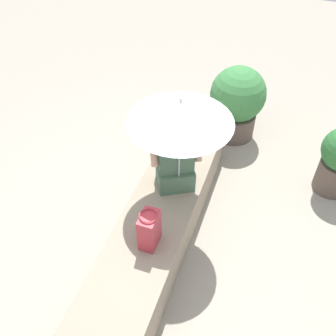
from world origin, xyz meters
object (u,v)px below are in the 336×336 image
object	(u,v)px
handbag_black	(149,230)
planter_far	(237,101)
person_seated	(176,154)
parasol	(181,112)
magazine	(201,140)

from	to	relation	value
handbag_black	planter_far	world-z (taller)	planter_far
handbag_black	person_seated	bearing A→B (deg)	1.55
parasol	magazine	size ratio (longest dim) A/B	3.82
parasol	planter_far	xyz separation A→B (m)	(1.63, -0.22, -0.90)
magazine	parasol	bearing A→B (deg)	-153.64
person_seated	planter_far	bearing A→B (deg)	-10.50
person_seated	handbag_black	size ratio (longest dim) A/B	2.40
person_seated	parasol	world-z (taller)	parasol
person_seated	magazine	size ratio (longest dim) A/B	3.21
handbag_black	planter_far	distance (m)	2.28
parasol	magazine	bearing A→B (deg)	0.05
parasol	magazine	distance (m)	1.23
planter_far	person_seated	bearing A→B (deg)	169.50
person_seated	planter_far	xyz separation A→B (m)	(1.54, -0.29, -0.35)
handbag_black	magazine	size ratio (longest dim) A/B	1.34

